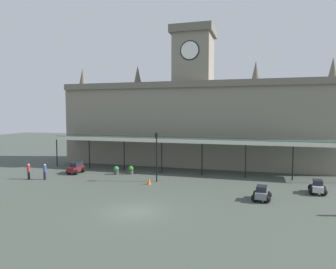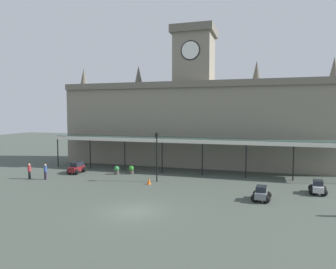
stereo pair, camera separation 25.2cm
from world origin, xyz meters
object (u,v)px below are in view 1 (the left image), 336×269
object	(u,v)px
car_grey_sedan	(262,194)
pedestrian_beside_cars	(45,171)
traffic_cone	(149,181)
car_silver_sedan	(317,188)
car_maroon_estate	(76,169)
victorian_lamppost	(157,151)
planter_forecourt_centre	(131,170)
pedestrian_crossing_forecourt	(29,171)
planter_by_canopy	(116,170)

from	to	relation	value
car_grey_sedan	pedestrian_beside_cars	distance (m)	22.07
pedestrian_beside_cars	traffic_cone	size ratio (longest dim) A/B	2.60
car_silver_sedan	car_maroon_estate	world-z (taller)	car_maroon_estate
car_grey_sedan	victorian_lamppost	xyz separation A→B (m)	(-10.31, 3.97, 2.66)
planter_forecourt_centre	pedestrian_crossing_forecourt	bearing A→B (deg)	-149.37
car_grey_sedan	planter_forecourt_centre	distance (m)	15.93
car_silver_sedan	car_maroon_estate	distance (m)	25.55
planter_forecourt_centre	car_maroon_estate	bearing A→B (deg)	-167.60
pedestrian_beside_cars	victorian_lamppost	size ratio (longest dim) A/B	0.33
victorian_lamppost	planter_by_canopy	xyz separation A→B (m)	(-5.65, 2.21, -2.67)
pedestrian_beside_cars	planter_by_canopy	xyz separation A→B (m)	(6.05, 4.64, -0.42)
pedestrian_crossing_forecourt	traffic_cone	world-z (taller)	pedestrian_crossing_forecourt
car_grey_sedan	planter_forecourt_centre	size ratio (longest dim) A/B	2.21
car_grey_sedan	victorian_lamppost	bearing A→B (deg)	158.93
pedestrian_crossing_forecourt	pedestrian_beside_cars	distance (m)	1.82
traffic_cone	planter_forecourt_centre	world-z (taller)	planter_forecourt_centre
pedestrian_crossing_forecourt	planter_by_canopy	size ratio (longest dim) A/B	1.74
car_maroon_estate	traffic_cone	distance (m)	10.44
car_maroon_estate	planter_forecourt_centre	bearing A→B (deg)	12.40
pedestrian_beside_cars	traffic_cone	xyz separation A→B (m)	(11.33, 1.08, -0.59)
victorian_lamppost	car_maroon_estate	bearing A→B (deg)	172.21
car_silver_sedan	victorian_lamppost	world-z (taller)	victorian_lamppost
planter_by_canopy	victorian_lamppost	bearing A→B (deg)	-21.36
car_silver_sedan	planter_by_canopy	world-z (taller)	car_silver_sedan
pedestrian_beside_cars	traffic_cone	distance (m)	11.40
car_maroon_estate	planter_by_canopy	distance (m)	4.84
planter_by_canopy	pedestrian_beside_cars	bearing A→B (deg)	-142.49
planter_forecourt_centre	pedestrian_beside_cars	bearing A→B (deg)	-145.35
car_silver_sedan	pedestrian_crossing_forecourt	xyz separation A→B (m)	(-28.55, -2.35, 0.41)
pedestrian_crossing_forecourt	car_silver_sedan	bearing A→B (deg)	4.71
car_silver_sedan	car_maroon_estate	xyz separation A→B (m)	(-25.48, 1.82, 0.06)
victorian_lamppost	planter_by_canopy	distance (m)	6.62
car_silver_sedan	victorian_lamppost	bearing A→B (deg)	178.51
pedestrian_crossing_forecourt	victorian_lamppost	distance (m)	13.95
car_silver_sedan	pedestrian_crossing_forecourt	distance (m)	28.65
car_silver_sedan	traffic_cone	world-z (taller)	car_silver_sedan
car_grey_sedan	traffic_cone	xyz separation A→B (m)	(-10.68, 2.62, -0.18)
car_maroon_estate	planter_by_canopy	size ratio (longest dim) A/B	2.35
pedestrian_beside_cars	traffic_cone	world-z (taller)	pedestrian_beside_cars
pedestrian_beside_cars	planter_forecourt_centre	distance (m)	9.25
traffic_cone	planter_by_canopy	world-z (taller)	planter_by_canopy
car_silver_sedan	car_grey_sedan	size ratio (longest dim) A/B	1.00
planter_by_canopy	planter_forecourt_centre	distance (m)	1.67
car_silver_sedan	car_grey_sedan	world-z (taller)	same
car_maroon_estate	pedestrian_beside_cars	distance (m)	4.08
planter_by_canopy	traffic_cone	bearing A→B (deg)	-33.97
car_grey_sedan	pedestrian_crossing_forecourt	bearing A→B (deg)	177.04
car_maroon_estate	traffic_cone	world-z (taller)	car_maroon_estate
victorian_lamppost	planter_forecourt_centre	xyz separation A→B (m)	(-4.10, 2.82, -2.67)
pedestrian_beside_cars	planter_forecourt_centre	world-z (taller)	pedestrian_beside_cars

